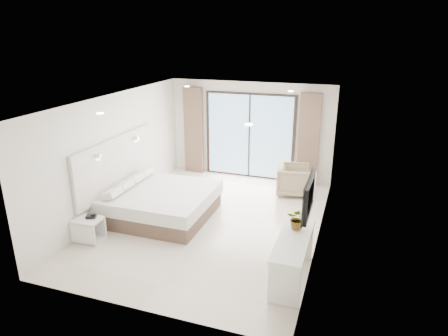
# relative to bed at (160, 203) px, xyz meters

# --- Properties ---
(ground) EXTENTS (6.20, 6.20, 0.00)m
(ground) POSITION_rel_bed_xyz_m (1.19, 0.10, -0.33)
(ground) COLOR beige
(ground) RESTS_ON ground
(room_shell) EXTENTS (4.62, 6.22, 2.72)m
(room_shell) POSITION_rel_bed_xyz_m (0.99, 0.81, 1.26)
(room_shell) COLOR silver
(room_shell) RESTS_ON ground
(bed) EXTENTS (2.23, 2.13, 0.76)m
(bed) POSITION_rel_bed_xyz_m (0.00, 0.00, 0.00)
(bed) COLOR brown
(bed) RESTS_ON ground
(nightstand) EXTENTS (0.54, 0.45, 0.48)m
(nightstand) POSITION_rel_bed_xyz_m (-0.83, -1.47, -0.08)
(nightstand) COLOR white
(nightstand) RESTS_ON ground
(phone) EXTENTS (0.22, 0.19, 0.06)m
(phone) POSITION_rel_bed_xyz_m (-0.79, -1.41, 0.19)
(phone) COLOR black
(phone) RESTS_ON nightstand
(console_desk) EXTENTS (0.51, 1.63, 0.77)m
(console_desk) POSITION_rel_bed_xyz_m (3.23, -1.46, 0.24)
(console_desk) COLOR white
(console_desk) RESTS_ON ground
(plant) EXTENTS (0.36, 0.40, 0.30)m
(plant) POSITION_rel_bed_xyz_m (3.23, -1.10, 0.59)
(plant) COLOR #33662D
(plant) RESTS_ON console_desk
(armchair) EXTENTS (0.89, 0.93, 0.84)m
(armchair) POSITION_rel_bed_xyz_m (2.61, 2.28, 0.09)
(armchair) COLOR #998764
(armchair) RESTS_ON ground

